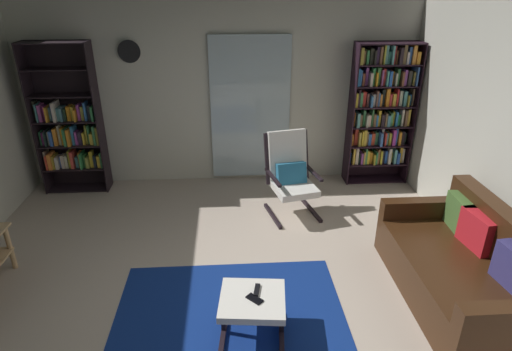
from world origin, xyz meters
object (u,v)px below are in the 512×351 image
Objects in this scene: bookshelf_near_sofa at (381,110)px; lounge_armchair at (291,172)px; tv_remote at (257,290)px; wall_clock at (129,51)px; cell_phone at (255,299)px; bookshelf_near_tv at (69,127)px; ottoman at (252,304)px; leather_sofa at (466,269)px.

bookshelf_near_sofa is 1.92× the size of lounge_armchair.
wall_clock reaches higher than tv_remote.
bookshelf_near_sofa is 14.02× the size of cell_phone.
bookshelf_near_tv reaches higher than cell_phone.
lounge_armchair is (2.87, -0.84, -0.37)m from bookshelf_near_tv.
wall_clock reaches higher than lounge_armchair.
wall_clock reaches higher than bookshelf_near_sofa.
tv_remote is 0.50× the size of wall_clock.
cell_phone is (-0.02, -0.10, -0.00)m from tv_remote.
bookshelf_near_tv reaches higher than ottoman.
wall_clock is at bearing 141.00° from leather_sofa.
cell_phone is at bearing -56.77° from ottoman.
lounge_armchair is at bearing -148.18° from bookshelf_near_sofa.
bookshelf_near_tv is at bearing 128.20° from ottoman.
wall_clock reaches higher than cell_phone.
lounge_armchair is 2.17m from cell_phone.
lounge_armchair is 2.15m from ottoman.
bookshelf_near_tv reaches higher than bookshelf_near_sofa.
bookshelf_near_tv is at bearing -179.94° from bookshelf_near_sofa.
lounge_armchair is 2.59m from wall_clock.
leather_sofa is 5.97× the size of wall_clock.
leather_sofa is 12.01× the size of tv_remote.
lounge_armchair is 7.10× the size of tv_remote.
leather_sofa is (4.23, -2.56, -0.59)m from bookshelf_near_tv.
bookshelf_near_sofa is 3.48m from tv_remote.
bookshelf_near_sofa is 3.46m from wall_clock.
bookshelf_near_sofa is at bearing 89.98° from leather_sofa.
wall_clock is at bearing 153.42° from lounge_armchair.
leather_sofa is 3.05× the size of ottoman.
leather_sofa is at bearing 9.80° from ottoman.
lounge_armchair is at bearing 85.73° from tv_remote.
ottoman is at bearing -170.20° from leather_sofa.
bookshelf_near_sofa is at bearing 67.18° from tv_remote.
bookshelf_near_tv reaches higher than tv_remote.
bookshelf_near_tv is 1.02× the size of bookshelf_near_sofa.
tv_remote reaches higher than ottoman.
tv_remote is 3.62m from wall_clock.
bookshelf_near_tv is 3.54× the size of ottoman.
tv_remote is at bearing 62.31° from ottoman.
bookshelf_near_sofa is 3.58m from ottoman.
bookshelf_near_sofa is 3.57m from cell_phone.
wall_clock is (0.87, 0.16, 0.95)m from bookshelf_near_tv.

